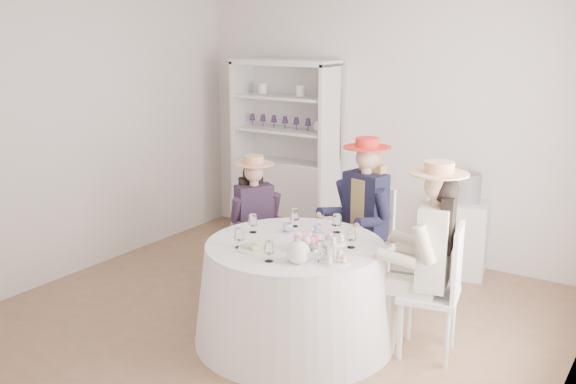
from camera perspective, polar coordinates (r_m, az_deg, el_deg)
The scene contains 21 objects.
ground at distance 5.59m, azimuth -0.57°, elevation -10.70°, with size 4.50×4.50×0.00m, color #846042.
wall_back at distance 6.89m, azimuth 8.68°, elevation 5.73°, with size 4.50×4.50×0.00m, color white.
wall_front at distance 3.71m, azimuth -17.96°, elevation -2.30°, with size 4.50×4.50×0.00m, color white.
wall_left at distance 6.66m, azimuth -17.03°, elevation 4.96°, with size 4.50×4.50×0.00m, color white.
tea_table at distance 5.02m, azimuth 0.61°, elevation -8.84°, with size 1.56×1.56×0.78m.
hutch at distance 7.33m, azimuth -0.18°, elevation 1.44°, with size 1.38×0.91×2.03m.
side_table at distance 6.55m, azimuth 15.21°, elevation -3.94°, with size 0.47×0.47×0.73m, color silver.
hatbox at distance 6.41m, azimuth 15.51°, elevation 0.38°, with size 0.29×0.29×0.29m, color black.
guest_left at distance 5.81m, azimuth -2.93°, elevation -2.16°, with size 0.54×0.50×1.27m.
guest_mid at distance 5.67m, azimuth 6.74°, elevation -1.52°, with size 0.55×0.58×1.46m.
guest_right at distance 4.74m, azimuth 12.59°, elevation -4.93°, with size 0.58×0.55×1.47m.
spare_chair at distance 6.50m, azimuth 1.60°, elevation -1.72°, with size 0.46×0.46×1.05m.
teacup_a at distance 5.13m, azimuth -0.02°, elevation -3.25°, with size 0.08×0.08×0.07m, color white.
teacup_b at distance 5.09m, azimuth 2.61°, elevation -3.38°, with size 0.07×0.07×0.07m, color white.
teacup_c at distance 4.84m, azimuth 3.81°, elevation -4.35°, with size 0.08×0.08×0.07m, color white.
flower_bowl at distance 4.73m, azimuth 2.69°, elevation -4.90°, with size 0.19×0.19×0.05m, color white.
flower_arrangement at distance 4.69m, azimuth 1.93°, elevation -4.29°, with size 0.18×0.18×0.07m.
table_teapot at distance 4.47m, azimuth 0.94°, elevation -5.39°, with size 0.23×0.17×0.18m.
sandwich_plate at distance 4.75m, azimuth -2.90°, elevation -4.97°, with size 0.26×0.26×0.06m.
cupcake_stand at distance 4.48m, azimuth 4.16°, elevation -5.38°, with size 0.21×0.21×0.20m.
stemware_set at distance 4.85m, azimuth 0.63°, elevation -3.75°, with size 0.91×0.91×0.15m.
Camera 1 is at (2.80, -4.21, 2.38)m, focal length 40.00 mm.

